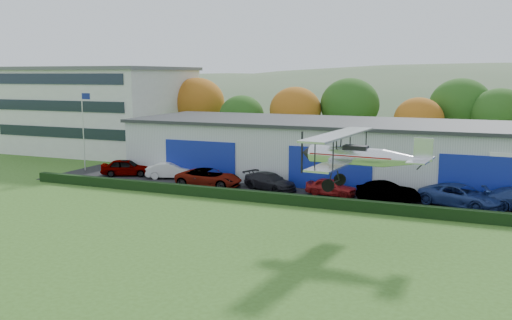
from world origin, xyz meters
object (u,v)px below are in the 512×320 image
at_px(car_4, 331,187).
at_px(car_5, 388,192).
at_px(car_0, 126,167).
at_px(car_1, 170,171).
at_px(car_3, 270,181).
at_px(biplane, 357,154).
at_px(flagpole, 84,123).
at_px(car_6, 461,196).
at_px(car_2, 209,178).
at_px(hangar, 347,150).
at_px(office_block, 101,109).

bearing_deg(car_4, car_5, -89.55).
height_order(car_0, car_5, car_0).
bearing_deg(car_1, car_3, -117.98).
bearing_deg(biplane, flagpole, 163.12).
xyz_separation_m(car_6, biplane, (-5.40, -10.33, 4.11)).
bearing_deg(flagpole, car_2, -9.43).
relative_size(hangar, car_6, 7.03).
xyz_separation_m(office_block, flagpole, (8.12, -13.00, -0.43)).
relative_size(car_4, car_5, 0.87).
bearing_deg(car_1, car_0, 73.64).
relative_size(flagpole, car_4, 1.99).
bearing_deg(hangar, car_1, -156.55).
bearing_deg(car_6, car_4, 111.52).
bearing_deg(car_0, car_4, -116.46).
bearing_deg(car_5, biplane, 160.52).
relative_size(hangar, car_2, 7.24).
height_order(hangar, car_4, hangar).
distance_m(car_1, biplane, 23.28).
xyz_separation_m(car_0, car_4, (20.10, -1.00, -0.10)).
xyz_separation_m(car_0, car_2, (9.62, -1.64, -0.01)).
relative_size(hangar, flagpole, 5.08).
bearing_deg(car_5, car_3, 68.28).
xyz_separation_m(hangar, car_5, (5.13, -8.31, -1.85)).
bearing_deg(office_block, car_2, -33.77).
relative_size(car_1, car_2, 0.78).
distance_m(office_block, car_1, 23.03).
distance_m(hangar, car_6, 13.01).
height_order(car_0, biplane, biplane).
distance_m(office_block, car_0, 19.88).
height_order(hangar, flagpole, flagpole).
xyz_separation_m(flagpole, car_3, (20.29, -1.65, -4.03)).
relative_size(car_1, car_6, 0.76).
xyz_separation_m(car_4, car_6, (9.55, 0.00, 0.12)).
height_order(car_2, car_6, car_6).
relative_size(office_block, car_3, 4.24).
relative_size(flagpole, car_6, 1.39).
relative_size(office_block, car_5, 4.47).
distance_m(car_3, car_6, 14.81).
height_order(car_1, car_4, car_1).
bearing_deg(car_6, car_3, 110.71).
distance_m(car_3, biplane, 14.74).
bearing_deg(car_0, biplane, -138.64).
height_order(car_1, car_2, car_2).
height_order(office_block, biplane, office_block).
distance_m(hangar, flagpole, 25.68).
bearing_deg(car_6, hangar, 74.03).
height_order(hangar, biplane, biplane).
relative_size(office_block, car_0, 4.47).
relative_size(office_block, car_2, 3.68).
bearing_deg(car_3, car_2, 121.47).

